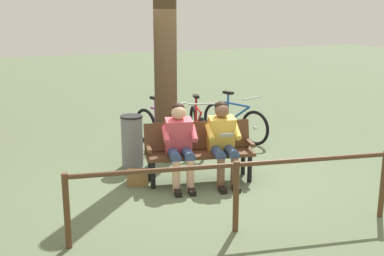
{
  "coord_description": "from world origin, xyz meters",
  "views": [
    {
      "loc": [
        2.9,
        6.36,
        2.56
      ],
      "look_at": [
        0.1,
        -0.26,
        0.75
      ],
      "focal_mm": 45.74,
      "sensor_mm": 36.0,
      "label": 1
    }
  ],
  "objects": [
    {
      "name": "bicycle_green",
      "position": [
        -1.46,
        -1.81,
        0.36
      ],
      "size": [
        0.69,
        1.6,
        0.94
      ],
      "rotation": [
        0.0,
        0.0,
        1.92
      ],
      "color": "black",
      "rests_on": "ground"
    },
    {
      "name": "ground_plane",
      "position": [
        0.0,
        0.0,
        0.0
      ],
      "size": [
        40.0,
        40.0,
        0.0
      ],
      "primitive_type": "plane",
      "color": "#566647"
    },
    {
      "name": "person_reading",
      "position": [
        -0.2,
        0.19,
        0.66
      ],
      "size": [
        0.54,
        0.82,
        1.2
      ],
      "rotation": [
        0.0,
        0.0,
        -0.21
      ],
      "color": "gold",
      "rests_on": "ground"
    },
    {
      "name": "bench",
      "position": [
        0.09,
        -0.03,
        0.51
      ],
      "size": [
        1.66,
        0.8,
        0.87
      ],
      "rotation": [
        0.0,
        0.0,
        -0.21
      ],
      "color": "#51331E",
      "rests_on": "ground"
    },
    {
      "name": "tree_trunk",
      "position": [
        0.2,
        -1.14,
        2.0
      ],
      "size": [
        0.37,
        0.37,
        4.0
      ],
      "primitive_type": "cylinder",
      "color": "#4C3823",
      "rests_on": "ground"
    },
    {
      "name": "handbag",
      "position": [
        1.01,
        -0.15,
        0.12
      ],
      "size": [
        0.33,
        0.23,
        0.24
      ],
      "primitive_type": "cube",
      "rotation": [
        0.0,
        0.0,
        -0.35
      ],
      "color": "olive",
      "rests_on": "ground"
    },
    {
      "name": "person_companion",
      "position": [
        0.43,
        0.06,
        0.66
      ],
      "size": [
        0.54,
        0.82,
        1.2
      ],
      "rotation": [
        0.0,
        0.0,
        -0.21
      ],
      "color": "#D84C59",
      "rests_on": "ground"
    },
    {
      "name": "litter_bin",
      "position": [
        0.83,
        -1.02,
        0.43
      ],
      "size": [
        0.36,
        0.36,
        0.85
      ],
      "color": "slate",
      "rests_on": "ground"
    },
    {
      "name": "bicycle_orange",
      "position": [
        0.05,
        -1.81,
        0.36
      ],
      "size": [
        0.63,
        1.62,
        0.94
      ],
      "rotation": [
        0.0,
        0.0,
        1.87
      ],
      "color": "black",
      "rests_on": "ground"
    },
    {
      "name": "railing_fence",
      "position": [
        0.39,
        1.73,
        0.61
      ],
      "size": [
        3.78,
        0.76,
        0.85
      ],
      "rotation": [
        0.0,
        0.0,
        -0.18
      ],
      "color": "#51331E",
      "rests_on": "ground"
    },
    {
      "name": "bicycle_purple",
      "position": [
        -0.62,
        -1.69,
        0.36
      ],
      "size": [
        0.57,
        1.64,
        0.94
      ],
      "rotation": [
        0.0,
        0.0,
        1.32
      ],
      "color": "black",
      "rests_on": "ground"
    }
  ]
}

